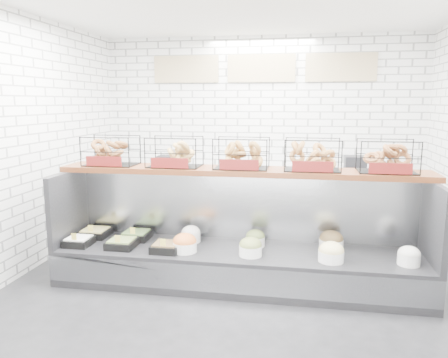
# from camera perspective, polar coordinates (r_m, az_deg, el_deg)

# --- Properties ---
(ground) EXTENTS (5.50, 5.50, 0.00)m
(ground) POSITION_cam_1_polar(r_m,az_deg,el_deg) (4.72, 1.32, -14.90)
(ground) COLOR black
(ground) RESTS_ON ground
(room_shell) EXTENTS (5.02, 5.51, 3.01)m
(room_shell) POSITION_cam_1_polar(r_m,az_deg,el_deg) (4.87, 2.51, 10.86)
(room_shell) COLOR white
(room_shell) RESTS_ON ground
(display_case) EXTENTS (4.00, 0.90, 1.20)m
(display_case) POSITION_cam_1_polar(r_m,az_deg,el_deg) (4.90, 1.82, -9.76)
(display_case) COLOR black
(display_case) RESTS_ON ground
(bagel_shelf) EXTENTS (4.10, 0.50, 0.40)m
(bagel_shelf) POSITION_cam_1_polar(r_m,az_deg,el_deg) (4.83, 2.32, 2.84)
(bagel_shelf) COLOR #47200F
(bagel_shelf) RESTS_ON display_case
(prep_counter) EXTENTS (4.00, 0.60, 1.20)m
(prep_counter) POSITION_cam_1_polar(r_m,az_deg,el_deg) (6.86, 4.38, -2.77)
(prep_counter) COLOR #93969B
(prep_counter) RESTS_ON ground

